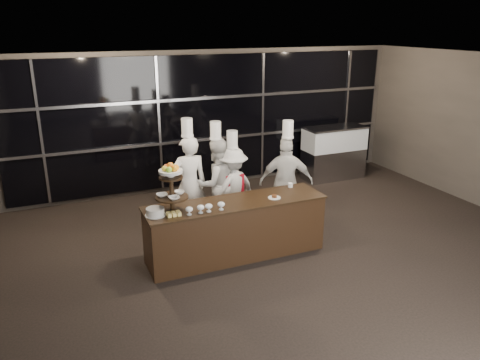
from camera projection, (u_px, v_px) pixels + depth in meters
name	position (u px, v px, depth m)	size (l,w,h in m)	color
room	(345.00, 191.00, 5.95)	(10.00, 10.00, 10.00)	black
window_wall	(213.00, 120.00, 10.25)	(8.60, 0.10, 2.80)	black
buffet_counter	(236.00, 228.00, 7.34)	(2.84, 0.74, 0.92)	black
display_stand	(171.00, 184.00, 6.68)	(0.48, 0.48, 0.74)	black
compotes	(205.00, 207.00, 6.76)	(0.60, 0.11, 0.12)	silver
layer_cake	(155.00, 212.00, 6.66)	(0.30, 0.30, 0.11)	white
pastry_squares	(174.00, 214.00, 6.65)	(0.20, 0.13, 0.05)	#FFE57C
small_plate	(274.00, 197.00, 7.33)	(0.20, 0.20, 0.05)	white
chef_cup	(290.00, 185.00, 7.81)	(0.08, 0.08, 0.07)	white
display_case	(334.00, 150.00, 11.00)	(1.46, 0.64, 1.24)	#A5A5AA
chef_a	(189.00, 183.00, 8.09)	(0.64, 0.43, 2.03)	white
chef_b	(216.00, 183.00, 8.29)	(0.85, 0.69, 1.94)	silver
chef_c	(232.00, 187.00, 8.32)	(1.08, 0.83, 1.78)	silver
chef_d	(286.00, 181.00, 8.37)	(1.04, 0.75, 1.94)	silver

